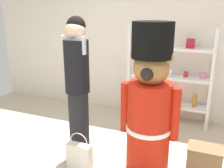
% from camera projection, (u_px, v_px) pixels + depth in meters
% --- Properties ---
extents(back_wall, '(6.40, 0.12, 2.60)m').
position_uv_depth(back_wall, '(155.00, 40.00, 4.18)').
color(back_wall, silver).
rests_on(back_wall, ground_plane).
extents(merchandise_shelf, '(1.33, 0.35, 1.55)m').
position_uv_depth(merchandise_shelf, '(169.00, 75.00, 4.03)').
color(merchandise_shelf, white).
rests_on(merchandise_shelf, ground_plane).
extents(teddy_bear_guard, '(0.66, 0.50, 1.69)m').
position_uv_depth(teddy_bear_guard, '(149.00, 105.00, 2.69)').
color(teddy_bear_guard, red).
rests_on(teddy_bear_guard, ground_plane).
extents(person_shopper, '(0.30, 0.29, 1.73)m').
position_uv_depth(person_shopper, '(78.00, 85.00, 2.93)').
color(person_shopper, black).
rests_on(person_shopper, ground_plane).
extents(shopping_bag, '(0.29, 0.11, 0.47)m').
position_uv_depth(shopping_bag, '(79.00, 156.00, 2.87)').
color(shopping_bag, silver).
rests_on(shopping_bag, ground_plane).
extents(display_crate, '(0.37, 0.26, 0.35)m').
position_uv_depth(display_crate, '(204.00, 161.00, 2.79)').
color(display_crate, brown).
rests_on(display_crate, ground_plane).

